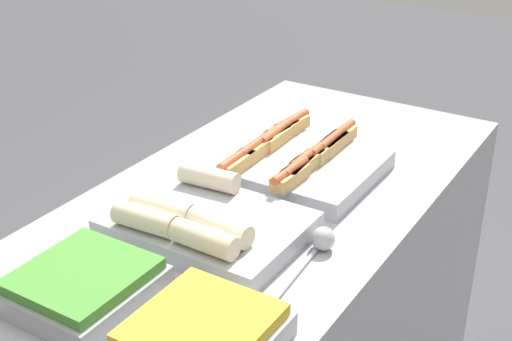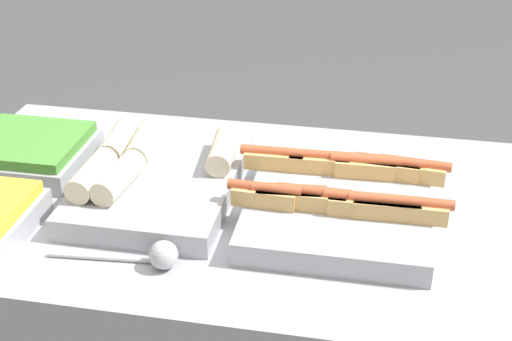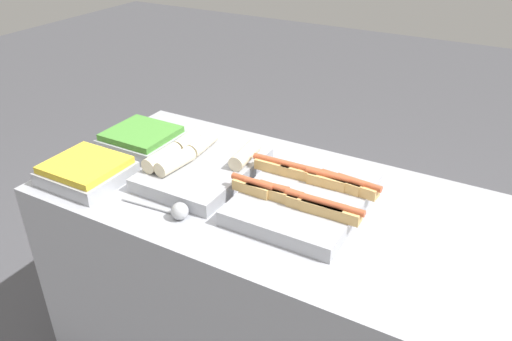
{
  "view_description": "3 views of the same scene",
  "coord_description": "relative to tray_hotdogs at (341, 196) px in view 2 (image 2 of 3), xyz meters",
  "views": [
    {
      "loc": [
        -1.44,
        -0.86,
        1.82
      ],
      "look_at": [
        -0.06,
        0.0,
        1.01
      ],
      "focal_mm": 50.0,
      "sensor_mm": 36.0,
      "label": 1
    },
    {
      "loc": [
        0.19,
        -1.29,
        1.74
      ],
      "look_at": [
        -0.06,
        0.0,
        1.01
      ],
      "focal_mm": 50.0,
      "sensor_mm": 36.0,
      "label": 2
    },
    {
      "loc": [
        0.65,
        -1.26,
        1.84
      ],
      "look_at": [
        -0.06,
        0.0,
        1.01
      ],
      "focal_mm": 35.0,
      "sensor_mm": 36.0,
      "label": 3
    }
  ],
  "objects": [
    {
      "name": "tray_side_back",
      "position": [
        -0.74,
        0.07,
        -0.0
      ],
      "size": [
        0.27,
        0.25,
        0.07
      ],
      "color": "#A8AAB2",
      "rests_on": "counter"
    },
    {
      "name": "tray_hotdogs",
      "position": [
        0.0,
        0.0,
        0.0
      ],
      "size": [
        0.46,
        0.47,
        0.1
      ],
      "color": "#A8AAB2",
      "rests_on": "counter"
    },
    {
      "name": "tray_wraps",
      "position": [
        -0.41,
        0.01,
        0.0
      ],
      "size": [
        0.33,
        0.45,
        0.1
      ],
      "color": "#A8AAB2",
      "rests_on": "counter"
    },
    {
      "name": "serving_spoon_near",
      "position": [
        -0.32,
        -0.26,
        -0.01
      ],
      "size": [
        0.26,
        0.06,
        0.06
      ],
      "color": "#B2B5BA",
      "rests_on": "counter"
    }
  ]
}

